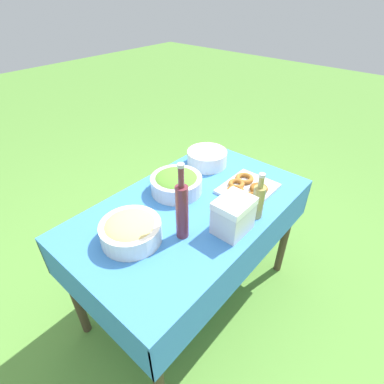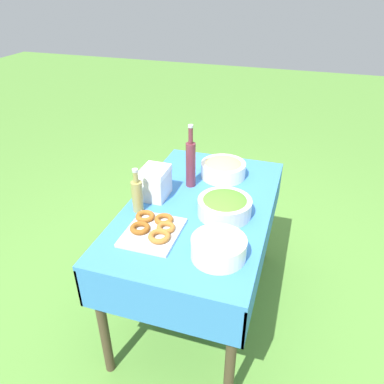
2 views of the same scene
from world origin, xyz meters
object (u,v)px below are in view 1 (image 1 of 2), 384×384
at_px(donut_platter, 247,188).
at_px(plate_stack, 207,158).
at_px(olive_oil_bottle, 258,200).
at_px(wine_bottle, 182,210).
at_px(cooler_box, 233,215).
at_px(salad_bowl, 176,183).
at_px(pasta_bowl, 131,230).

xyz_separation_m(donut_platter, plate_stack, (0.08, 0.35, 0.03)).
height_order(olive_oil_bottle, wine_bottle, wine_bottle).
distance_m(donut_platter, wine_bottle, 0.52).
bearing_deg(olive_oil_bottle, donut_platter, 44.61).
height_order(wine_bottle, cooler_box, wine_bottle).
height_order(salad_bowl, wine_bottle, wine_bottle).
height_order(pasta_bowl, donut_platter, pasta_bowl).
relative_size(pasta_bowl, wine_bottle, 0.72).
bearing_deg(donut_platter, pasta_bowl, 164.28).
bearing_deg(wine_bottle, salad_bowl, 47.65).
xyz_separation_m(wine_bottle, cooler_box, (0.18, -0.15, -0.06)).
bearing_deg(plate_stack, cooler_box, -130.37).
bearing_deg(pasta_bowl, salad_bowl, 14.57).
xyz_separation_m(olive_oil_bottle, cooler_box, (-0.16, 0.03, -0.01)).
xyz_separation_m(pasta_bowl, cooler_box, (0.35, -0.31, 0.03)).
relative_size(donut_platter, plate_stack, 1.25).
height_order(plate_stack, olive_oil_bottle, olive_oil_bottle).
bearing_deg(cooler_box, salad_bowl, 81.69).
relative_size(salad_bowl, wine_bottle, 0.74).
bearing_deg(cooler_box, pasta_bowl, 138.52).
bearing_deg(cooler_box, olive_oil_bottle, -11.33).
relative_size(pasta_bowl, cooler_box, 1.57).
bearing_deg(plate_stack, salad_bowl, -171.03).
bearing_deg(olive_oil_bottle, salad_bowl, 102.90).
distance_m(pasta_bowl, plate_stack, 0.77).
relative_size(salad_bowl, donut_platter, 0.91).
bearing_deg(plate_stack, donut_platter, -102.88).
xyz_separation_m(pasta_bowl, olive_oil_bottle, (0.52, -0.34, 0.04)).
height_order(plate_stack, cooler_box, cooler_box).
relative_size(salad_bowl, olive_oil_bottle, 1.14).
relative_size(plate_stack, wine_bottle, 0.65).
height_order(salad_bowl, cooler_box, cooler_box).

